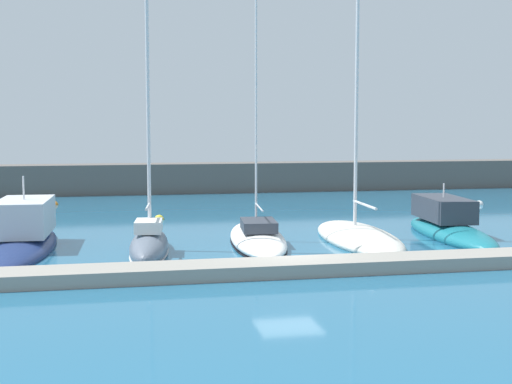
# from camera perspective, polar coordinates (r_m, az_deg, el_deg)

# --- Properties ---
(ground_plane) EXTENTS (122.08, 122.08, 0.00)m
(ground_plane) POSITION_cam_1_polar(r_m,az_deg,el_deg) (27.85, 2.64, -5.92)
(ground_plane) COLOR #236084
(dock_pier) EXTENTS (48.40, 1.87, 0.51)m
(dock_pier) POSITION_cam_1_polar(r_m,az_deg,el_deg) (26.23, 3.53, -6.07)
(dock_pier) COLOR gray
(dock_pier) RESTS_ON ground_plane
(breakwater_seawall) EXTENTS (109.87, 2.74, 2.38)m
(breakwater_seawall) POSITION_cam_1_polar(r_m,az_deg,el_deg) (57.49, -4.79, 1.16)
(breakwater_seawall) COLOR #5B5651
(breakwater_seawall) RESTS_ON ground_plane
(motorboat_navy_third) EXTENTS (3.07, 10.59, 3.67)m
(motorboat_navy_third) POSITION_cam_1_polar(r_m,az_deg,el_deg) (32.95, -18.32, -3.42)
(motorboat_navy_third) COLOR navy
(motorboat_navy_third) RESTS_ON ground_plane
(sailboat_slate_fourth) EXTENTS (2.33, 6.58, 14.41)m
(sailboat_slate_fourth) POSITION_cam_1_polar(r_m,az_deg,el_deg) (30.61, -8.65, -4.09)
(sailboat_slate_fourth) COLOR slate
(sailboat_slate_fourth) RESTS_ON ground_plane
(sailboat_white_fifth) EXTENTS (3.43, 9.78, 15.48)m
(sailboat_white_fifth) POSITION_cam_1_polar(r_m,az_deg,el_deg) (32.63, 0.12, -3.70)
(sailboat_white_fifth) COLOR white
(sailboat_white_fifth) RESTS_ON ground_plane
(sailboat_ivory_sixth) EXTENTS (3.62, 9.65, 16.18)m
(sailboat_ivory_sixth) POSITION_cam_1_polar(r_m,az_deg,el_deg) (33.74, 8.28, -3.50)
(sailboat_ivory_sixth) COLOR silver
(sailboat_ivory_sixth) RESTS_ON ground_plane
(motorboat_teal_seventh) EXTENTS (3.30, 9.79, 2.96)m
(motorboat_teal_seventh) POSITION_cam_1_polar(r_m,az_deg,el_deg) (36.08, 15.30, -2.67)
(motorboat_teal_seventh) COLOR #19707F
(motorboat_teal_seventh) RESTS_ON ground_plane
(mooring_buoy_orange) EXTENTS (0.50, 0.50, 0.50)m
(mooring_buoy_orange) POSITION_cam_1_polar(r_m,az_deg,el_deg) (50.34, -16.00, -1.01)
(mooring_buoy_orange) COLOR orange
(mooring_buoy_orange) RESTS_ON ground_plane
(mooring_buoy_yellow) EXTENTS (0.57, 0.57, 0.57)m
(mooring_buoy_yellow) POSITION_cam_1_polar(r_m,az_deg,el_deg) (41.26, -7.86, -2.24)
(mooring_buoy_yellow) COLOR yellow
(mooring_buoy_yellow) RESTS_ON ground_plane
(mooring_buoy_white) EXTENTS (0.59, 0.59, 0.59)m
(mooring_buoy_white) POSITION_cam_1_polar(r_m,az_deg,el_deg) (50.84, 17.62, -0.99)
(mooring_buoy_white) COLOR white
(mooring_buoy_white) RESTS_ON ground_plane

